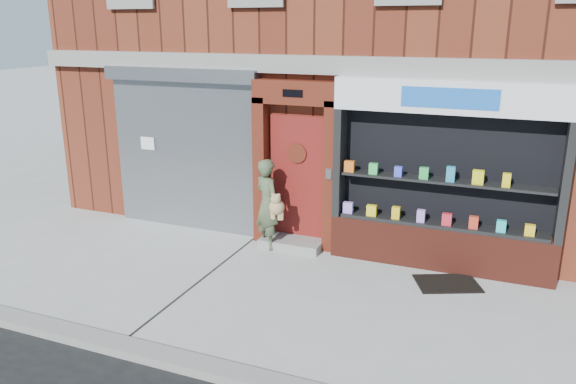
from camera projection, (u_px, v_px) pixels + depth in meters
The scene contains 8 objects.
ground at pixel (297, 295), 8.15m from camera, with size 80.00×80.00×0.00m, color #9E9E99.
curb at pixel (227, 373), 6.22m from camera, with size 60.00×0.30×0.12m, color gray.
building at pixel (396, 14), 12.33m from camera, with size 12.00×8.16×8.00m.
shutter_bay at pixel (185, 140), 10.45m from camera, with size 3.10×0.30×3.04m.
red_door_bay at pixel (296, 165), 9.66m from camera, with size 1.52×0.58×2.90m.
pharmacy_bay at pixel (443, 185), 8.74m from camera, with size 3.50×0.41×3.00m.
woman at pixel (268, 204), 9.70m from camera, with size 0.71×0.63×1.60m.
doormat at pixel (447, 283), 8.50m from camera, with size 0.92×0.64×0.02m, color black.
Camera 1 is at (2.66, -6.89, 3.76)m, focal length 35.00 mm.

